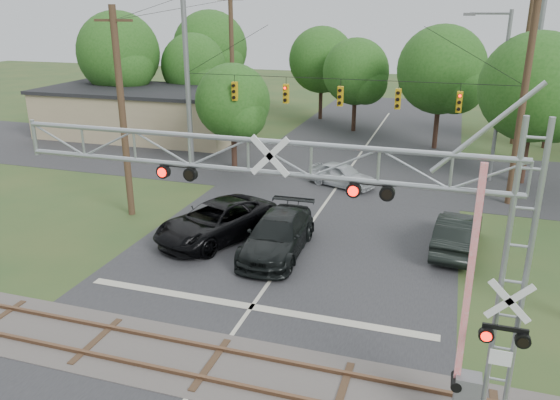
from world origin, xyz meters
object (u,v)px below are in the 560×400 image
(car_dark, at_px, (278,235))
(crossing_gantry, at_px, (346,230))
(traffic_signal_span, at_px, (357,91))
(sedan_silver, at_px, (341,175))
(pickup_black, at_px, (217,221))
(commercial_building, at_px, (144,112))
(streetlight, at_px, (498,89))

(car_dark, bearing_deg, crossing_gantry, -63.87)
(crossing_gantry, bearing_deg, traffic_signal_span, 99.36)
(crossing_gantry, distance_m, car_dark, 10.51)
(traffic_signal_span, bearing_deg, car_dark, -98.51)
(car_dark, height_order, sedan_silver, car_dark)
(pickup_black, distance_m, sedan_silver, 10.20)
(crossing_gantry, bearing_deg, commercial_building, 129.09)
(commercial_building, bearing_deg, streetlight, -11.21)
(car_dark, bearing_deg, traffic_signal_span, 79.79)
(traffic_signal_span, height_order, commercial_building, traffic_signal_span)
(crossing_gantry, bearing_deg, pickup_black, 129.77)
(car_dark, relative_size, streetlight, 0.58)
(pickup_black, relative_size, streetlight, 0.62)
(pickup_black, bearing_deg, car_dark, 9.98)
(traffic_signal_span, bearing_deg, commercial_building, 155.02)
(car_dark, distance_m, commercial_building, 25.79)
(car_dark, bearing_deg, commercial_building, 131.58)
(traffic_signal_span, distance_m, streetlight, 8.59)
(pickup_black, bearing_deg, commercial_building, 150.62)
(commercial_building, bearing_deg, traffic_signal_span, -25.96)
(crossing_gantry, xyz_separation_m, streetlight, (4.53, 22.46, 0.56))
(traffic_signal_span, bearing_deg, crossing_gantry, -80.64)
(crossing_gantry, relative_size, car_dark, 2.31)
(traffic_signal_span, xyz_separation_m, streetlight, (7.55, 4.10, -0.10))
(traffic_signal_span, distance_m, pickup_black, 11.36)
(crossing_gantry, distance_m, traffic_signal_span, 18.62)
(crossing_gantry, xyz_separation_m, traffic_signal_span, (-3.03, 18.36, 0.66))
(pickup_black, relative_size, car_dark, 1.07)
(traffic_signal_span, height_order, streetlight, traffic_signal_span)
(traffic_signal_span, xyz_separation_m, pickup_black, (-4.62, -9.18, -4.84))
(pickup_black, height_order, streetlight, streetlight)
(car_dark, relative_size, sedan_silver, 1.39)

